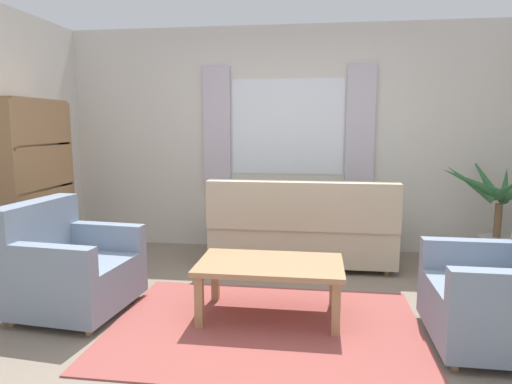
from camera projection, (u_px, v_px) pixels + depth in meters
name	position (u px, v px, depth m)	size (l,w,h in m)	color
ground_plane	(265.00, 328.00, 3.27)	(6.24, 6.24, 0.00)	gray
wall_back	(288.00, 140.00, 5.29)	(5.32, 0.12, 2.60)	silver
window_with_curtains	(287.00, 127.00, 5.19)	(1.98, 0.07, 1.40)	white
area_rug	(265.00, 327.00, 3.27)	(2.25, 1.62, 0.01)	#9E4C47
couch	(302.00, 230.00, 4.73)	(1.90, 0.82, 0.92)	#BCB293
armchair_left	(69.00, 268.00, 3.54)	(0.89, 0.91, 0.88)	gray
armchair_right	(505.00, 296.00, 2.95)	(0.83, 0.85, 0.88)	gray
coffee_table	(270.00, 269.00, 3.41)	(1.10, 0.64, 0.44)	#A87F56
potted_plant	(497.00, 218.00, 4.53)	(1.21, 1.20, 1.14)	#B7B2A8
bookshelf	(39.00, 186.00, 4.38)	(0.30, 0.94, 1.72)	olive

